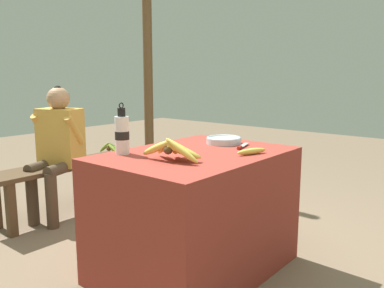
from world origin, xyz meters
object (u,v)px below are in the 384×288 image
wooden_bench (73,171)px  support_post_far (148,55)px  serving_bowl (224,140)px  water_bottle (122,134)px  knife (241,146)px  seated_vendor (57,143)px  banana_bunch_ripe (173,148)px  loose_banana_front (252,151)px  banana_bunch_green (112,148)px

wooden_bench → support_post_far: bearing=15.3°
serving_bowl → water_bottle: 0.69m
knife → support_post_far: size_ratio=0.07×
water_bottle → seated_vendor: seated_vendor is taller
banana_bunch_ripe → water_bottle: 0.35m
serving_bowl → banana_bunch_ripe: bearing=-170.7°
knife → seated_vendor: bearing=83.1°
water_bottle → serving_bowl: bearing=-21.2°
banana_bunch_ripe → water_bottle: size_ratio=1.27×
loose_banana_front → seated_vendor: size_ratio=0.19×
water_bottle → knife: size_ratio=1.43×
water_bottle → loose_banana_front: 0.74m
wooden_bench → banana_bunch_green: size_ratio=4.81×
banana_bunch_ripe → wooden_bench: banana_bunch_ripe is taller
serving_bowl → water_bottle: size_ratio=0.77×
wooden_bench → support_post_far: 1.64m
banana_bunch_ripe → loose_banana_front: 0.47m
serving_bowl → wooden_bench: 1.49m
banana_bunch_ripe → knife: 0.54m
serving_bowl → seated_vendor: seated_vendor is taller
serving_bowl → seated_vendor: (-0.35, 1.38, -0.13)m
water_bottle → banana_bunch_green: size_ratio=0.99×
loose_banana_front → wooden_bench: (0.00, 1.75, -0.38)m
wooden_bench → support_post_far: support_post_far is taller
loose_banana_front → wooden_bench: loose_banana_front is taller
loose_banana_front → wooden_bench: 1.79m
water_bottle → wooden_bench: (0.46, 1.18, -0.48)m
serving_bowl → wooden_bench: size_ratio=0.16×
serving_bowl → knife: size_ratio=1.10×
banana_bunch_ripe → knife: (0.53, -0.08, -0.05)m
wooden_bench → banana_bunch_green: 0.45m
serving_bowl → knife: serving_bowl is taller
banana_bunch_green → support_post_far: (0.82, 0.34, 0.88)m
seated_vendor → support_post_far: support_post_far is taller
knife → wooden_bench: knife is taller
serving_bowl → wooden_bench: bearing=97.4°
banana_bunch_ripe → support_post_far: 2.56m
water_bottle → support_post_far: (1.70, 1.52, 0.53)m
serving_bowl → water_bottle: (-0.64, 0.25, 0.09)m
wooden_bench → seated_vendor: (-0.17, -0.05, 0.26)m
serving_bowl → seated_vendor: size_ratio=0.21×
wooden_bench → seated_vendor: bearing=-164.1°
serving_bowl → banana_bunch_green: (0.24, 1.42, -0.26)m
banana_bunch_ripe → loose_banana_front: size_ratio=1.82×
wooden_bench → loose_banana_front: bearing=-90.1°
serving_bowl → support_post_far: support_post_far is taller
banana_bunch_ripe → wooden_bench: (0.41, 1.52, -0.43)m
banana_bunch_ripe → serving_bowl: banana_bunch_ripe is taller
banana_bunch_ripe → seated_vendor: size_ratio=0.34×
support_post_far → seated_vendor: bearing=-164.6°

